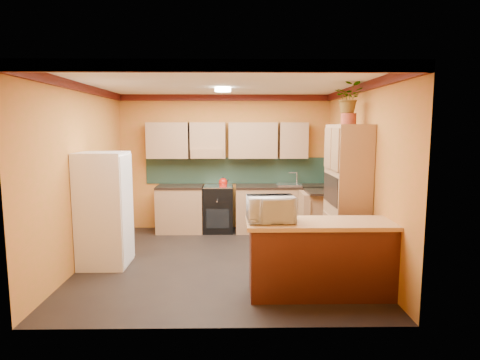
# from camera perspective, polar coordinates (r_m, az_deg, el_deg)

# --- Properties ---
(room_shell) EXTENTS (4.24, 4.24, 2.72)m
(room_shell) POSITION_cam_1_polar(r_m,az_deg,el_deg) (6.29, -2.31, 7.78)
(room_shell) COLOR black
(room_shell) RESTS_ON ground
(base_cabinets_back) EXTENTS (3.65, 0.60, 0.88)m
(base_cabinets_back) POSITION_cam_1_polar(r_m,az_deg,el_deg) (7.98, 1.40, -4.19)
(base_cabinets_back) COLOR #A37756
(base_cabinets_back) RESTS_ON ground
(countertop_back) EXTENTS (3.65, 0.62, 0.04)m
(countertop_back) POSITION_cam_1_polar(r_m,az_deg,el_deg) (7.90, 1.41, -0.92)
(countertop_back) COLOR black
(countertop_back) RESTS_ON base_cabinets_back
(stove) EXTENTS (0.58, 0.58, 0.91)m
(stove) POSITION_cam_1_polar(r_m,az_deg,el_deg) (7.97, -3.11, -4.10)
(stove) COLOR black
(stove) RESTS_ON ground
(kettle) EXTENTS (0.19, 0.19, 0.18)m
(kettle) POSITION_cam_1_polar(r_m,az_deg,el_deg) (7.83, -2.42, -0.26)
(kettle) COLOR #AC160B
(kettle) RESTS_ON stove
(sink) EXTENTS (0.48, 0.40, 0.03)m
(sink) POSITION_cam_1_polar(r_m,az_deg,el_deg) (7.96, 6.99, -0.66)
(sink) COLOR silver
(sink) RESTS_ON countertop_back
(base_cabinets_right) EXTENTS (0.60, 0.80, 0.88)m
(base_cabinets_right) POSITION_cam_1_polar(r_m,az_deg,el_deg) (7.53, 11.64, -5.05)
(base_cabinets_right) COLOR #A37756
(base_cabinets_right) RESTS_ON ground
(countertop_right) EXTENTS (0.62, 0.80, 0.04)m
(countertop_right) POSITION_cam_1_polar(r_m,az_deg,el_deg) (7.45, 11.73, -1.59)
(countertop_right) COLOR black
(countertop_right) RESTS_ON base_cabinets_right
(fridge) EXTENTS (0.68, 0.66, 1.70)m
(fridge) POSITION_cam_1_polar(r_m,az_deg,el_deg) (6.28, -18.78, -4.00)
(fridge) COLOR white
(fridge) RESTS_ON ground
(pantry) EXTENTS (0.48, 0.90, 2.10)m
(pantry) POSITION_cam_1_polar(r_m,az_deg,el_deg) (6.15, 14.94, -2.19)
(pantry) COLOR #A37756
(pantry) RESTS_ON ground
(fern_pot) EXTENTS (0.22, 0.22, 0.16)m
(fern_pot) POSITION_cam_1_polar(r_m,az_deg,el_deg) (6.11, 15.18, 8.39)
(fern_pot) COLOR #943923
(fern_pot) RESTS_ON pantry
(fern) EXTENTS (0.50, 0.48, 0.44)m
(fern) POSITION_cam_1_polar(r_m,az_deg,el_deg) (6.13, 15.28, 11.20)
(fern) COLOR #A37756
(fern) RESTS_ON fern_pot
(breakfast_bar) EXTENTS (1.80, 0.55, 0.88)m
(breakfast_bar) POSITION_cam_1_polar(r_m,az_deg,el_deg) (5.11, 11.79, -11.12)
(breakfast_bar) COLOR #502412
(breakfast_bar) RESTS_ON ground
(bar_top) EXTENTS (1.90, 0.65, 0.05)m
(bar_top) POSITION_cam_1_polar(r_m,az_deg,el_deg) (4.98, 11.94, -6.05)
(bar_top) COLOR tan
(bar_top) RESTS_ON breakfast_bar
(microwave) EXTENTS (0.59, 0.42, 0.31)m
(microwave) POSITION_cam_1_polar(r_m,az_deg,el_deg) (4.84, 4.39, -4.12)
(microwave) COLOR white
(microwave) RESTS_ON bar_top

